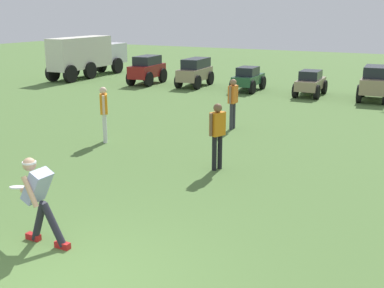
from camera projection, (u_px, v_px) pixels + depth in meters
frisbee_thrower at (39, 196)px, 7.48m from camera, size 1.12×0.46×1.40m
frisbee_in_flight at (17, 187)px, 7.97m from camera, size 0.32×0.32×0.07m
teammate_near_sideline at (233, 99)px, 14.83m from camera, size 0.21×0.49×1.56m
teammate_midfield at (104, 109)px, 13.31m from camera, size 0.36×0.44×1.56m
teammate_deep at (217, 130)px, 10.97m from camera, size 0.31×0.49×1.56m
parked_car_slot_a at (147, 69)px, 24.09m from camera, size 1.35×2.43×1.40m
parked_car_slot_b at (195, 71)px, 23.36m from camera, size 1.31×2.46×1.34m
parked_car_slot_c at (248, 78)px, 22.08m from camera, size 1.16×2.23×1.10m
parked_car_slot_d at (310, 83)px, 20.79m from camera, size 1.14×2.23×1.10m
parked_car_slot_e at (375, 82)px, 19.66m from camera, size 1.29×2.40×1.40m
box_truck at (87, 55)px, 26.54m from camera, size 1.60×5.94×2.20m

